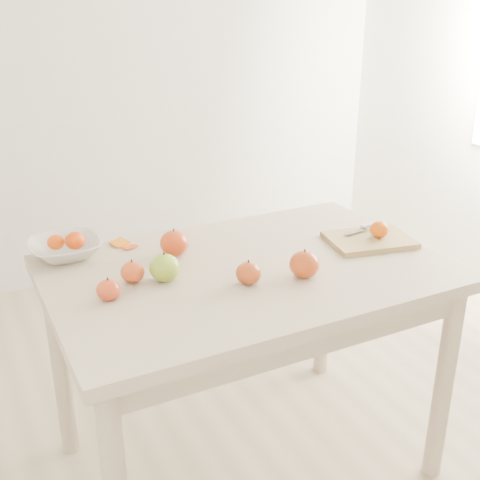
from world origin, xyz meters
name	(u,v)px	position (x,y,z in m)	size (l,w,h in m)	color
ground	(246,459)	(0.00, 0.00, 0.00)	(3.50, 3.50, 0.00)	#C6B293
table	(247,295)	(0.00, 0.00, 0.65)	(1.20, 0.80, 0.75)	beige
cutting_board	(369,240)	(0.46, -0.01, 0.76)	(0.27, 0.20, 0.02)	tan
board_tangerine	(379,229)	(0.49, -0.02, 0.80)	(0.06, 0.06, 0.05)	#C95E07
fruit_bowl	(65,249)	(-0.48, 0.33, 0.78)	(0.22, 0.22, 0.05)	silver
bowl_tangerine_near	(56,242)	(-0.50, 0.34, 0.80)	(0.05, 0.05, 0.05)	#C93607
bowl_tangerine_far	(75,241)	(-0.45, 0.32, 0.80)	(0.06, 0.06, 0.06)	#D03E07
orange_peel_a	(120,244)	(-0.30, 0.35, 0.75)	(0.06, 0.04, 0.00)	orange
orange_peel_b	(130,247)	(-0.28, 0.31, 0.75)	(0.04, 0.04, 0.00)	#CF4A0E
paring_knife	(368,227)	(0.50, 0.06, 0.78)	(0.17, 0.05, 0.01)	silver
apple_green	(165,268)	(-0.26, 0.02, 0.79)	(0.09, 0.09, 0.08)	#5F8F12
apple_red_a	(174,243)	(-0.17, 0.19, 0.79)	(0.09, 0.09, 0.08)	maroon
apple_red_c	(248,273)	(-0.05, -0.10, 0.78)	(0.07, 0.07, 0.07)	maroon
apple_red_b	(132,272)	(-0.35, 0.06, 0.78)	(0.07, 0.07, 0.06)	#A81B18
apple_red_d	(109,290)	(-0.44, -0.02, 0.78)	(0.07, 0.07, 0.06)	maroon
apple_red_e	(304,264)	(0.12, -0.14, 0.79)	(0.09, 0.09, 0.08)	maroon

